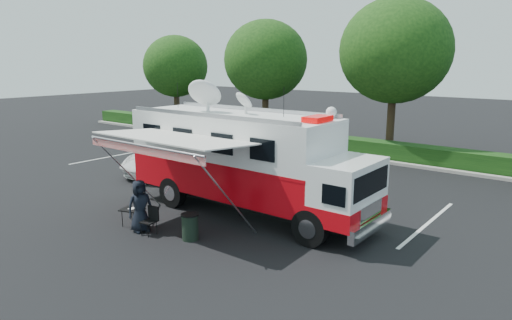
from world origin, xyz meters
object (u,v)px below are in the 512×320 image
at_px(command_truck, 245,160).
at_px(trash_bin, 190,227).
at_px(folding_table, 132,210).
at_px(white_suv, 177,172).

bearing_deg(command_truck, trash_bin, -85.45).
bearing_deg(trash_bin, folding_table, -169.00).
bearing_deg(white_suv, folding_table, -52.11).
bearing_deg(trash_bin, white_suv, 140.41).
height_order(folding_table, trash_bin, trash_bin).
relative_size(command_truck, folding_table, 11.00).
bearing_deg(white_suv, trash_bin, -38.44).
height_order(command_truck, trash_bin, command_truck).
relative_size(command_truck, trash_bin, 11.53).
height_order(command_truck, white_suv, command_truck).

